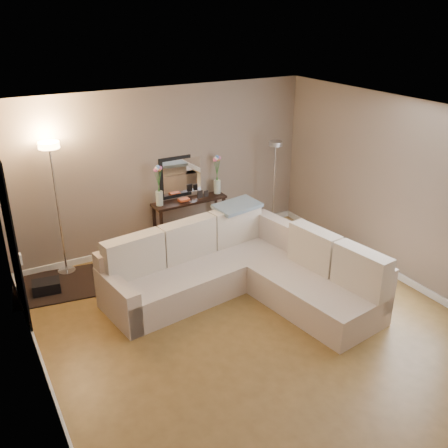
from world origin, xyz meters
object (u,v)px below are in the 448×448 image
sectional_sofa (240,270)px  floor_lamp_unlit (275,169)px  floor_lamp_lit (54,183)px  console_table (186,219)px

sectional_sofa → floor_lamp_unlit: (1.59, 1.53, 0.79)m
floor_lamp_unlit → floor_lamp_lit: bearing=176.1°
sectional_sofa → console_table: sectional_sofa is taller
sectional_sofa → console_table: 1.81m
sectional_sofa → console_table: (0.03, 1.81, 0.08)m
sectional_sofa → console_table: size_ratio=2.45×
floor_lamp_unlit → sectional_sofa: bearing=-136.0°
sectional_sofa → floor_lamp_lit: bearing=138.2°
console_table → floor_lamp_lit: bearing=-179.1°
console_table → floor_lamp_unlit: size_ratio=0.78×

